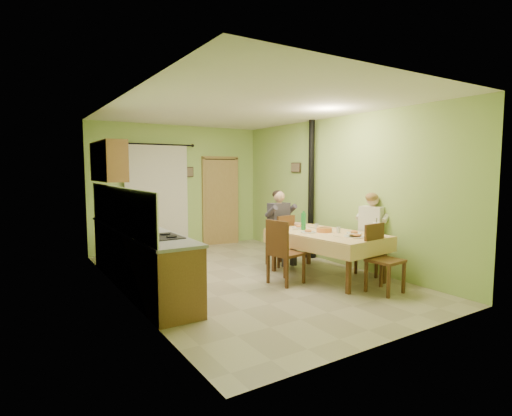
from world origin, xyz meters
TOP-DOWN VIEW (x-y plane):
  - floor at (0.00, 0.00)m, footprint 4.00×6.00m
  - room_shell at (0.00, 0.00)m, footprint 4.04×6.04m
  - kitchen_run at (-1.71, 0.40)m, footprint 0.64×3.64m
  - upper_cabinets at (-1.82, 1.70)m, footprint 0.35×1.40m
  - curtain at (-0.55, 2.90)m, footprint 1.70×0.07m
  - doorway at (1.05, 2.94)m, footprint 0.96×0.20m
  - dining_table at (1.13, -0.72)m, footprint 1.35×2.04m
  - tableware at (1.17, -0.81)m, footprint 0.81×1.60m
  - chair_far at (0.97, 0.38)m, footprint 0.43×0.43m
  - chair_near at (1.27, -1.81)m, footprint 0.48×0.48m
  - chair_right at (1.95, -0.99)m, footprint 0.53×0.53m
  - chair_left at (0.32, -0.66)m, footprint 0.54×0.54m
  - man_far at (0.97, 0.39)m, footprint 0.60×0.49m
  - man_right at (1.94, -0.99)m, footprint 0.54×0.63m
  - stove_flue at (1.90, 0.60)m, footprint 0.24×0.24m
  - picture_back at (0.25, 2.97)m, footprint 0.19×0.03m
  - picture_right at (1.97, 1.20)m, footprint 0.03×0.31m

SIDE VIEW (x-z plane):
  - floor at x=0.00m, z-range -0.01..0.01m
  - chair_far at x=0.97m, z-range -0.19..0.77m
  - chair_near at x=1.27m, z-range -0.21..0.79m
  - chair_right at x=1.95m, z-range -0.21..0.80m
  - chair_left at x=0.32m, z-range -0.22..0.81m
  - dining_table at x=1.13m, z-range 0.00..0.76m
  - kitchen_run at x=-1.71m, z-range -0.30..1.26m
  - tableware at x=1.17m, z-range 0.65..0.98m
  - man_far at x=0.97m, z-range 0.18..1.57m
  - man_right at x=1.94m, z-range 0.18..1.57m
  - stove_flue at x=1.90m, z-range -0.38..2.42m
  - doorway at x=1.05m, z-range -0.02..2.13m
  - curtain at x=-0.55m, z-range 0.15..2.37m
  - picture_back at x=0.25m, z-range 1.64..1.86m
  - room_shell at x=0.00m, z-range 0.41..3.23m
  - picture_right at x=1.97m, z-range 1.75..1.96m
  - upper_cabinets at x=-1.82m, z-range 1.60..2.30m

